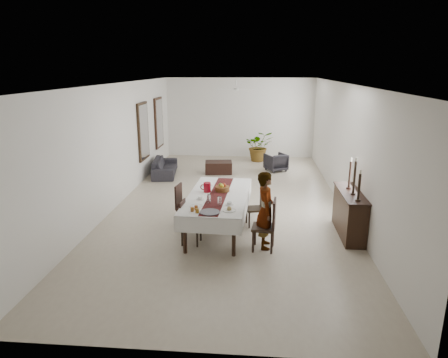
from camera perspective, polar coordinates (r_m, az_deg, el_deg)
floor at (r=10.99m, az=0.79°, el=-3.43°), size 6.00×12.00×0.00m
ceiling at (r=10.39m, az=0.86°, el=13.49°), size 6.00×12.00×0.02m
wall_back at (r=16.50m, az=2.28°, el=8.71°), size 6.00×0.02×3.20m
wall_front at (r=4.85m, az=-4.15°, el=-8.66°), size 6.00×0.02×3.20m
wall_left at (r=11.18m, az=-14.75°, el=4.88°), size 0.02×12.00×3.20m
wall_right at (r=10.80m, az=16.97°, el=4.34°), size 0.02×12.00×3.20m
dining_table_top at (r=8.95m, az=-0.84°, el=-2.49°), size 1.23×2.71×0.06m
table_leg_fl at (r=8.02m, az=-5.62°, el=-7.96°), size 0.08×0.08×0.78m
table_leg_fr at (r=7.87m, az=1.41°, el=-8.36°), size 0.08×0.08×0.78m
table_leg_bl at (r=10.34m, az=-2.51°, el=-2.40°), size 0.08×0.08×0.78m
table_leg_br at (r=10.23m, az=2.90°, el=-2.62°), size 0.08×0.08×0.78m
tablecloth_top at (r=8.94m, az=-0.84°, el=-2.28°), size 1.44×2.92×0.01m
tablecloth_drape_left at (r=9.10m, az=-4.89°, el=-3.08°), size 0.14×2.86×0.33m
tablecloth_drape_right at (r=8.93m, az=3.30°, el=-3.43°), size 0.14×2.86×0.33m
tablecloth_drape_near at (r=7.67m, az=-2.36°, el=-6.69°), size 1.31×0.07×0.33m
tablecloth_drape_far at (r=10.34m, az=0.30°, el=-0.72°), size 1.31×0.07×0.33m
table_runner at (r=8.94m, az=-0.84°, el=-2.23°), size 0.52×2.79×0.00m
red_pitcher at (r=9.11m, az=-2.42°, el=-1.19°), size 0.17×0.17×0.22m
pitcher_handle at (r=9.12m, az=-3.00°, el=-1.17°), size 0.13×0.03×0.13m
wine_glass_near at (r=8.21m, az=-0.64°, el=-3.19°), size 0.08×0.08×0.19m
wine_glass_mid at (r=8.35m, az=-2.19°, el=-2.87°), size 0.08×0.08×0.19m
teacup_right at (r=8.26m, az=0.79°, el=-3.52°), size 0.10×0.10×0.07m
saucer_right at (r=8.27m, az=0.79°, el=-3.70°), size 0.17×0.17×0.01m
teacup_left at (r=8.62m, az=-3.40°, el=-2.73°), size 0.10×0.10×0.07m
saucer_left at (r=8.63m, az=-3.40°, el=-2.90°), size 0.17×0.17×0.01m
plate_near_right at (r=7.96m, az=0.75°, el=-4.49°), size 0.27×0.27×0.02m
bread_near_right at (r=7.94m, az=0.75°, el=-4.28°), size 0.10×0.10×0.10m
plate_near_left at (r=8.21m, az=-3.97°, el=-3.86°), size 0.27×0.27×0.02m
plate_far_left at (r=9.57m, az=-2.42°, el=-1.00°), size 0.27×0.27×0.02m
serving_tray at (r=7.85m, az=-2.06°, el=-4.76°), size 0.40×0.40×0.02m
jam_jar_a at (r=7.85m, az=-3.86°, el=-4.55°), size 0.07×0.07×0.08m
jam_jar_b at (r=7.93m, az=-4.56°, el=-4.34°), size 0.07×0.07×0.08m
jam_jar_c at (r=8.02m, az=-4.01°, el=-4.10°), size 0.07×0.07×0.08m
fruit_basket at (r=9.18m, az=-0.25°, el=-1.40°), size 0.33×0.33×0.11m
fruit_red at (r=9.17m, az=-0.02°, el=-0.87°), size 0.10×0.10×0.10m
fruit_green at (r=9.19m, az=-0.49°, el=-0.83°), size 0.09×0.09×0.09m
fruit_yellow at (r=9.10m, az=-0.29°, el=-1.00°), size 0.09×0.09×0.09m
chair_right_near_seat at (r=8.15m, az=5.66°, el=-6.92°), size 0.50×0.50×0.05m
chair_right_near_leg_fl at (r=8.07m, az=6.81°, el=-9.14°), size 0.05×0.05×0.45m
chair_right_near_leg_fr at (r=8.41m, az=7.00°, el=-8.09°), size 0.05×0.05×0.45m
chair_right_near_leg_bl at (r=8.10m, az=4.16°, el=-8.97°), size 0.05×0.05×0.45m
chair_right_near_leg_br at (r=8.43m, az=4.46°, el=-7.94°), size 0.05×0.05×0.45m
chair_right_near_back at (r=8.02m, az=7.19°, el=-4.97°), size 0.09×0.46×0.58m
chair_right_far_seat at (r=9.36m, az=4.41°, el=-4.27°), size 0.47×0.47×0.04m
chair_right_far_leg_fl at (r=9.33m, az=5.56°, el=-5.80°), size 0.05×0.05×0.39m
chair_right_far_leg_fr at (r=9.62m, az=5.11°, el=-5.11°), size 0.05×0.05×0.39m
chair_right_far_leg_bl at (r=9.26m, az=3.63°, el=-5.91°), size 0.05×0.05×0.39m
chair_right_far_leg_br at (r=9.55m, az=3.24°, el=-5.22°), size 0.05×0.05×0.39m
chair_right_far_back at (r=9.31m, az=5.52°, el=-2.67°), size 0.12×0.39×0.50m
chair_left_near_seat at (r=8.43m, az=-4.70°, el=-6.57°), size 0.43×0.43×0.04m
chair_left_near_leg_fl at (r=8.69m, az=-5.45°, el=-7.42°), size 0.04×0.04×0.39m
chair_left_near_leg_fr at (r=8.41m, az=-6.02°, el=-8.27°), size 0.04×0.04×0.39m
chair_left_near_leg_bl at (r=8.62m, az=-3.36°, el=-7.58°), size 0.04×0.04×0.39m
chair_left_near_leg_br at (r=8.33m, az=-3.85°, el=-8.44°), size 0.04×0.04×0.39m
chair_left_near_back at (r=8.37m, az=-5.93°, el=-4.77°), size 0.07×0.40×0.50m
chair_left_far_seat at (r=9.41m, az=-5.39°, el=-4.05°), size 0.47×0.47×0.05m
chair_left_far_leg_fl at (r=9.69m, az=-5.97°, el=-4.91°), size 0.05×0.05×0.41m
chair_left_far_leg_fr at (r=9.40m, az=-6.67°, el=-5.60°), size 0.05×0.05×0.41m
chair_left_far_leg_bl at (r=9.59m, az=-4.07°, el=-5.09°), size 0.05×0.05×0.41m
chair_left_far_leg_br at (r=9.29m, az=-4.72°, el=-5.80°), size 0.05×0.05×0.41m
chair_left_far_back at (r=9.38m, az=-6.52°, el=-2.33°), size 0.10×0.41×0.52m
woman at (r=8.15m, az=5.99°, el=-4.45°), size 0.40×0.60×1.61m
sideboard_body at (r=9.24m, az=17.47°, el=-4.81°), size 0.42×1.59×0.96m
sideboard_top at (r=9.08m, az=17.72°, el=-1.89°), size 0.47×1.66×0.03m
candlestick_near_base at (r=8.53m, az=18.58°, el=-2.86°), size 0.11×0.11×0.03m
candlestick_near_shaft at (r=8.45m, az=18.74°, el=-1.05°), size 0.05×0.05×0.53m
candlestick_near_candle at (r=8.37m, az=18.93°, el=0.97°), size 0.04×0.04×0.08m
candlestick_mid_base at (r=8.92m, az=17.96°, el=-2.00°), size 0.11×0.11×0.03m
candlestick_mid_shaft at (r=8.83m, az=18.15°, el=0.24°), size 0.05×0.05×0.69m
candlestick_mid_candle at (r=8.74m, az=18.37°, el=2.69°), size 0.04×0.04×0.08m
candlestick_far_base at (r=9.32m, az=17.39°, el=-1.21°), size 0.11×0.11×0.03m
candlestick_far_shaft at (r=9.24m, az=17.55°, el=0.62°), size 0.05×0.05×0.58m
candlestick_far_candle at (r=9.16m, az=17.72°, el=2.64°), size 0.04×0.04×0.08m
sofa at (r=13.95m, az=-8.44°, el=1.73°), size 0.98×1.97×0.55m
armchair at (r=14.43m, az=7.41°, el=2.40°), size 0.92×0.93×0.63m
coffee_table at (r=14.02m, az=-0.78°, el=1.68°), size 0.99×0.71×0.41m
potted_plant at (r=15.85m, az=5.02°, el=4.72°), size 1.21×1.08×1.20m
mirror_frame_near at (r=13.24m, az=-11.48°, el=6.69°), size 0.06×1.05×1.85m
mirror_glass_near at (r=13.23m, az=-11.33°, el=6.69°), size 0.01×0.90×1.70m
mirror_frame_far at (r=15.24m, az=-9.30°, el=7.94°), size 0.06×1.05×1.85m
mirror_glass_far at (r=15.24m, az=-9.18°, el=7.95°), size 0.01×0.90×1.70m
fan_rod at (r=13.39m, az=1.76°, el=13.54°), size 0.04×0.04×0.20m
fan_hub at (r=13.40m, az=1.76°, el=12.69°), size 0.16×0.16×0.08m
fan_blade_n at (r=13.75m, az=1.84°, el=12.76°), size 0.10×0.55×0.01m
fan_blade_s at (r=13.05m, az=1.67°, el=12.61°), size 0.10×0.55×0.01m
fan_blade_e at (r=13.38m, az=3.29°, el=12.67°), size 0.55×0.10×0.01m
fan_blade_w at (r=13.42m, az=0.23°, el=12.70°), size 0.55×0.10×0.01m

